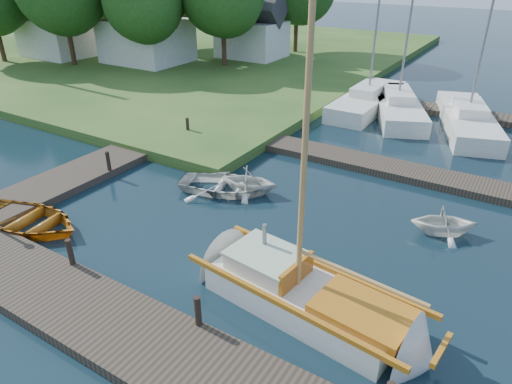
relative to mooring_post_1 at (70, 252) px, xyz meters
The scene contains 21 objects.
ground 5.87m from the mooring_post_1, 59.04° to the left, with size 160.00×160.00×0.00m, color black.
near_dock 3.21m from the mooring_post_1, 18.43° to the right, with size 18.00×2.20×0.30m, color #2D251B.
left_dock 8.62m from the mooring_post_1, 125.54° to the left, with size 2.20×18.00×0.30m, color #2D251B.
far_dock 12.55m from the mooring_post_1, 66.50° to the left, with size 14.00×1.60×0.30m, color #2D251B.
shore 36.80m from the mooring_post_1, 132.80° to the left, with size 50.00×40.00×0.50m, color #2B4D1C.
mooring_post_1 is the anchor object (origin of this frame).
mooring_post_2 4.50m from the mooring_post_1, ahead, with size 0.16×0.16×0.80m, color black.
mooring_post_4 6.40m from the mooring_post_1, 128.66° to the left, with size 0.16×0.16×0.80m, color black.
mooring_post_5 10.77m from the mooring_post_1, 111.80° to the left, with size 0.16×0.16×0.80m, color black.
sailboat 6.72m from the mooring_post_1, 18.19° to the left, with size 7.33×2.80×9.83m.
dinghy 3.36m from the mooring_post_1, 165.76° to the left, with size 2.78×3.89×0.81m, color #9A4B0F.
tender_a 6.47m from the mooring_post_1, 83.11° to the left, with size 2.57×3.60×0.75m, color silver.
tender_b 6.99m from the mooring_post_1, 76.88° to the left, with size 1.92×2.22×1.17m, color silver.
tender_d 11.43m from the mooring_post_1, 42.10° to the left, with size 1.79×2.07×1.09m, color silver.
marina_boat_0 19.66m from the mooring_post_1, 84.99° to the left, with size 2.22×7.98×11.93m.
marina_boat_1 19.58m from the mooring_post_1, 79.57° to the left, with size 5.13×7.97×11.46m.
marina_boat_2 20.23m from the mooring_post_1, 68.86° to the left, with size 4.56×8.31×11.07m.
house_a 27.11m from the mooring_post_1, 128.99° to the left, with size 6.30×5.00×6.29m.
house_b 31.47m from the mooring_post_1, 142.77° to the left, with size 5.77×4.50×5.79m.
house_c 29.22m from the mooring_post_1, 112.17° to the left, with size 5.25×4.00×5.28m.
tree_2 24.67m from the mooring_post_1, 128.21° to the left, with size 5.83×5.75×7.82m.
Camera 1 is at (6.93, -11.20, 8.03)m, focal length 32.00 mm.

